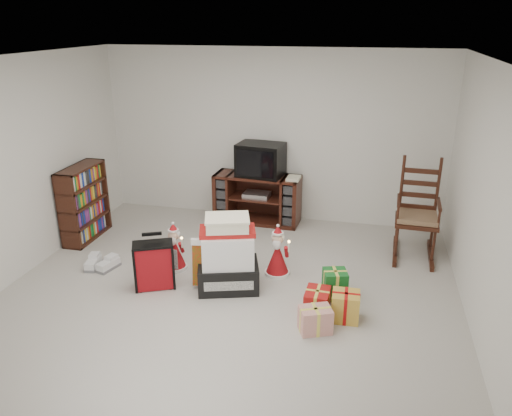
{
  "coord_description": "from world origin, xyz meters",
  "views": [
    {
      "loc": [
        1.39,
        -4.53,
        2.87
      ],
      "look_at": [
        0.2,
        0.6,
        0.85
      ],
      "focal_mm": 35.0,
      "sensor_mm": 36.0,
      "label": 1
    }
  ],
  "objects_px": {
    "santa_figurine": "(277,256)",
    "crt_television": "(261,160)",
    "red_suitcase": "(154,265)",
    "teddy_bear": "(242,273)",
    "gift_pile": "(228,258)",
    "sneaker_pair": "(101,264)",
    "tv_stand": "(257,199)",
    "gift_cluster": "(326,300)",
    "bookshelf": "(84,204)",
    "rocking_chair": "(416,221)",
    "mrs_claus_figurine": "(175,251)"
  },
  "relations": [
    {
      "from": "teddy_bear",
      "to": "mrs_claus_figurine",
      "type": "relative_size",
      "value": 0.62
    },
    {
      "from": "tv_stand",
      "to": "crt_television",
      "type": "height_order",
      "value": "crt_television"
    },
    {
      "from": "bookshelf",
      "to": "santa_figurine",
      "type": "bearing_deg",
      "value": -9.42
    },
    {
      "from": "red_suitcase",
      "to": "sneaker_pair",
      "type": "xyz_separation_m",
      "value": [
        -0.84,
        0.27,
        -0.22
      ]
    },
    {
      "from": "bookshelf",
      "to": "crt_television",
      "type": "xyz_separation_m",
      "value": [
        2.21,
        1.12,
        0.46
      ]
    },
    {
      "from": "tv_stand",
      "to": "bookshelf",
      "type": "relative_size",
      "value": 1.25
    },
    {
      "from": "red_suitcase",
      "to": "sneaker_pair",
      "type": "bearing_deg",
      "value": 137.4
    },
    {
      "from": "santa_figurine",
      "to": "tv_stand",
      "type": "bearing_deg",
      "value": 111.1
    },
    {
      "from": "santa_figurine",
      "to": "sneaker_pair",
      "type": "height_order",
      "value": "santa_figurine"
    },
    {
      "from": "gift_cluster",
      "to": "teddy_bear",
      "type": "bearing_deg",
      "value": 161.24
    },
    {
      "from": "bookshelf",
      "to": "teddy_bear",
      "type": "height_order",
      "value": "bookshelf"
    },
    {
      "from": "sneaker_pair",
      "to": "gift_cluster",
      "type": "distance_m",
      "value": 2.8
    },
    {
      "from": "tv_stand",
      "to": "gift_pile",
      "type": "bearing_deg",
      "value": -83.65
    },
    {
      "from": "bookshelf",
      "to": "gift_cluster",
      "type": "distance_m",
      "value": 3.62
    },
    {
      "from": "sneaker_pair",
      "to": "crt_television",
      "type": "relative_size",
      "value": 0.57
    },
    {
      "from": "rocking_chair",
      "to": "crt_television",
      "type": "relative_size",
      "value": 1.86
    },
    {
      "from": "red_suitcase",
      "to": "gift_pile",
      "type": "bearing_deg",
      "value": -11.93
    },
    {
      "from": "sneaker_pair",
      "to": "crt_television",
      "type": "height_order",
      "value": "crt_television"
    },
    {
      "from": "teddy_bear",
      "to": "sneaker_pair",
      "type": "xyz_separation_m",
      "value": [
        -1.8,
        0.03,
        -0.11
      ]
    },
    {
      "from": "gift_pile",
      "to": "teddy_bear",
      "type": "bearing_deg",
      "value": 5.7
    },
    {
      "from": "santa_figurine",
      "to": "mrs_claus_figurine",
      "type": "distance_m",
      "value": 1.24
    },
    {
      "from": "santa_figurine",
      "to": "gift_pile",
      "type": "bearing_deg",
      "value": -138.63
    },
    {
      "from": "teddy_bear",
      "to": "sneaker_pair",
      "type": "distance_m",
      "value": 1.8
    },
    {
      "from": "gift_cluster",
      "to": "crt_television",
      "type": "bearing_deg",
      "value": 117.86
    },
    {
      "from": "mrs_claus_figurine",
      "to": "gift_cluster",
      "type": "height_order",
      "value": "mrs_claus_figurine"
    },
    {
      "from": "rocking_chair",
      "to": "gift_pile",
      "type": "relative_size",
      "value": 1.55
    },
    {
      "from": "gift_pile",
      "to": "mrs_claus_figurine",
      "type": "relative_size",
      "value": 1.4
    },
    {
      "from": "tv_stand",
      "to": "crt_television",
      "type": "bearing_deg",
      "value": 11.31
    },
    {
      "from": "red_suitcase",
      "to": "mrs_claus_figurine",
      "type": "height_order",
      "value": "red_suitcase"
    },
    {
      "from": "teddy_bear",
      "to": "gift_pile",
      "type": "bearing_deg",
      "value": -157.17
    },
    {
      "from": "sneaker_pair",
      "to": "tv_stand",
      "type": "bearing_deg",
      "value": 50.84
    },
    {
      "from": "teddy_bear",
      "to": "crt_television",
      "type": "height_order",
      "value": "crt_television"
    },
    {
      "from": "tv_stand",
      "to": "rocking_chair",
      "type": "height_order",
      "value": "rocking_chair"
    },
    {
      "from": "crt_television",
      "to": "bookshelf",
      "type": "bearing_deg",
      "value": -145.14
    },
    {
      "from": "gift_pile",
      "to": "teddy_bear",
      "type": "xyz_separation_m",
      "value": [
        0.15,
        0.06,
        -0.2
      ]
    },
    {
      "from": "red_suitcase",
      "to": "teddy_bear",
      "type": "distance_m",
      "value": 0.99
    },
    {
      "from": "bookshelf",
      "to": "crt_television",
      "type": "bearing_deg",
      "value": 26.8
    },
    {
      "from": "teddy_bear",
      "to": "tv_stand",
      "type": "bearing_deg",
      "value": 98.03
    },
    {
      "from": "rocking_chair",
      "to": "sneaker_pair",
      "type": "relative_size",
      "value": 3.27
    },
    {
      "from": "bookshelf",
      "to": "gift_cluster",
      "type": "height_order",
      "value": "bookshelf"
    },
    {
      "from": "santa_figurine",
      "to": "crt_television",
      "type": "relative_size",
      "value": 0.9
    },
    {
      "from": "bookshelf",
      "to": "gift_pile",
      "type": "xyz_separation_m",
      "value": [
        2.29,
        -0.88,
        -0.12
      ]
    },
    {
      "from": "mrs_claus_figurine",
      "to": "rocking_chair",
      "type": "bearing_deg",
      "value": 21.24
    },
    {
      "from": "bookshelf",
      "to": "teddy_bear",
      "type": "bearing_deg",
      "value": -18.63
    },
    {
      "from": "bookshelf",
      "to": "gift_cluster",
      "type": "bearing_deg",
      "value": -18.66
    },
    {
      "from": "sneaker_pair",
      "to": "teddy_bear",
      "type": "bearing_deg",
      "value": -1.37
    },
    {
      "from": "red_suitcase",
      "to": "teddy_bear",
      "type": "relative_size",
      "value": 1.72
    },
    {
      "from": "red_suitcase",
      "to": "santa_figurine",
      "type": "relative_size",
      "value": 1.01
    },
    {
      "from": "gift_pile",
      "to": "bookshelf",
      "type": "bearing_deg",
      "value": 141.76
    },
    {
      "from": "sneaker_pair",
      "to": "gift_cluster",
      "type": "xyz_separation_m",
      "value": [
        2.77,
        -0.36,
        0.08
      ]
    }
  ]
}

